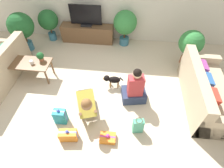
% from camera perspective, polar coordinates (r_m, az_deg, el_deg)
% --- Properties ---
extents(ground_plane, '(16.00, 16.00, 0.00)m').
position_cam_1_polar(ground_plane, '(4.02, -6.11, -5.39)').
color(ground_plane, beige).
extents(sofa_right, '(0.86, 1.92, 0.83)m').
position_cam_1_polar(sofa_right, '(4.28, 27.99, -2.20)').
color(sofa_right, tan).
rests_on(sofa_right, ground_plane).
extents(coffee_table, '(1.07, 0.51, 0.47)m').
position_cam_1_polar(coffee_table, '(4.68, -25.62, 5.81)').
color(coffee_table, brown).
rests_on(coffee_table, ground_plane).
extents(tv_console, '(1.59, 0.38, 0.53)m').
position_cam_1_polar(tv_console, '(5.71, -7.94, 16.05)').
color(tv_console, brown).
rests_on(tv_console, ground_plane).
extents(tv, '(0.93, 0.20, 0.62)m').
position_cam_1_polar(tv, '(5.45, -8.55, 20.89)').
color(tv, black).
rests_on(tv, tv_console).
extents(potted_plant_corner_left, '(0.69, 0.69, 1.12)m').
position_cam_1_polar(potted_plant_corner_left, '(5.60, -27.55, 16.26)').
color(potted_plant_corner_left, '#336B84').
rests_on(potted_plant_corner_left, ground_plane).
extents(potted_plant_corner_right, '(0.62, 0.62, 0.96)m').
position_cam_1_polar(potted_plant_corner_right, '(4.97, 24.39, 11.91)').
color(potted_plant_corner_right, '#A36042').
rests_on(potted_plant_corner_right, ground_plane).
extents(potted_plant_back_left, '(0.58, 0.58, 0.96)m').
position_cam_1_polar(potted_plant_back_left, '(5.86, -20.04, 18.77)').
color(potted_plant_back_left, '#336B84').
rests_on(potted_plant_back_left, ground_plane).
extents(potted_plant_back_right, '(0.67, 0.67, 1.05)m').
position_cam_1_polar(potted_plant_back_right, '(5.31, 4.29, 19.04)').
color(potted_plant_back_right, '#336B84').
rests_on(potted_plant_back_right, ground_plane).
extents(person_kneeling, '(0.55, 0.85, 0.81)m').
position_cam_1_polar(person_kneeling, '(3.55, -8.31, -6.13)').
color(person_kneeling, '#23232D').
rests_on(person_kneeling, ground_plane).
extents(person_sitting, '(0.59, 0.54, 0.94)m').
position_cam_1_polar(person_sitting, '(3.80, 7.38, -1.67)').
color(person_sitting, '#283351').
rests_on(person_sitting, ground_plane).
extents(dog, '(0.49, 0.16, 0.33)m').
position_cam_1_polar(dog, '(4.12, 0.06, 1.44)').
color(dog, black).
rests_on(dog, ground_plane).
extents(gift_box_a, '(0.30, 0.22, 0.17)m').
position_cam_1_polar(gift_box_a, '(3.46, -1.39, -17.16)').
color(gift_box_a, orange).
rests_on(gift_box_a, ground_plane).
extents(gift_box_b, '(0.35, 0.20, 0.29)m').
position_cam_1_polar(gift_box_b, '(3.51, -14.07, -15.91)').
color(gift_box_b, orange).
rests_on(gift_box_b, ground_plane).
extents(gift_box_c, '(0.24, 0.17, 0.40)m').
position_cam_1_polar(gift_box_c, '(3.69, -16.55, -10.07)').
color(gift_box_c, teal).
rests_on(gift_box_c, ground_plane).
extents(gift_bag_a, '(0.22, 0.15, 0.39)m').
position_cam_1_polar(gift_bag_a, '(3.46, 8.49, -13.36)').
color(gift_bag_a, '#4CA384').
rests_on(gift_bag_a, ground_plane).
extents(mug, '(0.12, 0.08, 0.09)m').
position_cam_1_polar(mug, '(4.53, -24.75, 6.45)').
color(mug, silver).
rests_on(mug, coffee_table).
extents(tabletop_plant, '(0.17, 0.17, 0.22)m').
position_cam_1_polar(tabletop_plant, '(4.50, -22.37, 8.37)').
color(tabletop_plant, '#A36042').
rests_on(tabletop_plant, coffee_table).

